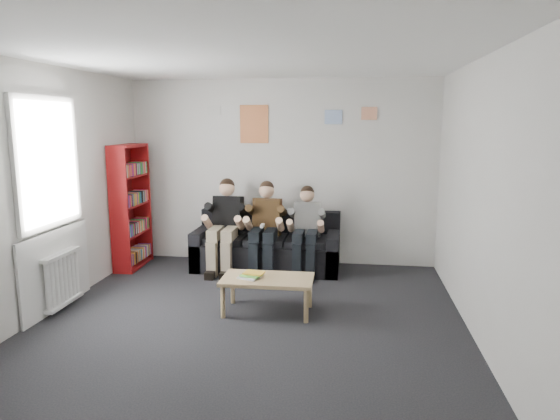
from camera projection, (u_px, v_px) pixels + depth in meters
The scene contains 14 objects.
room_shell at pixel (245, 197), 4.91m from camera, with size 5.00×5.00×5.00m.
sofa at pixel (267, 248), 7.17m from camera, with size 2.06×0.84×0.79m.
bookshelf at pixel (131, 206), 7.15m from camera, with size 0.27×0.80×1.77m.
coffee_table at pixel (267, 282), 5.47m from camera, with size 1.00×0.55×0.40m.
game_cases at pixel (251, 275), 5.47m from camera, with size 0.26×0.22×0.05m.
person_left at pixel (225, 226), 7.01m from camera, with size 0.40×0.87×1.29m.
person_middle at pixel (265, 228), 6.93m from camera, with size 0.39×0.84×1.27m.
person_right at pixel (306, 231), 6.85m from camera, with size 0.36×0.78×1.21m.
radiator at pixel (63, 279), 5.59m from camera, with size 0.10×0.64×0.60m.
window at pixel (52, 219), 5.48m from camera, with size 0.05×1.30×2.36m.
poster_large at pixel (254, 124), 7.27m from camera, with size 0.42×0.01×0.55m, color gold.
poster_blue at pixel (333, 117), 7.09m from camera, with size 0.25×0.01×0.20m, color #3D75D0.
poster_pink at pixel (369, 113), 7.01m from camera, with size 0.22×0.01×0.18m, color #D3418E.
poster_sign at pixel (214, 110), 7.32m from camera, with size 0.20×0.01×0.14m, color silver.
Camera 1 is at (1.04, -4.76, 2.09)m, focal length 32.00 mm.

